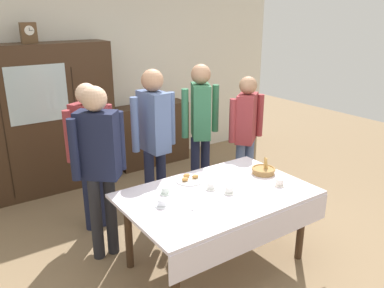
{
  "coord_description": "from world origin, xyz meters",
  "views": [
    {
      "loc": [
        -1.99,
        -2.69,
        2.29
      ],
      "look_at": [
        0.0,
        0.2,
        1.08
      ],
      "focal_mm": 36.59,
      "sensor_mm": 36.0,
      "label": 1
    }
  ],
  "objects_px": {
    "pastry_plate": "(190,179)",
    "bookshelf_low": "(153,134)",
    "bread_basket": "(263,170)",
    "tea_cup_mid_left": "(279,182)",
    "dining_table": "(219,203)",
    "person_behind_table_left": "(99,157)",
    "person_behind_table_right": "(246,128)",
    "person_near_right_end": "(201,121)",
    "person_beside_shelf": "(91,144)",
    "tea_cup_back_edge": "(211,186)",
    "wall_cabinet": "(37,121)",
    "tea_cup_far_left": "(166,191)",
    "spoon_far_right": "(213,173)",
    "spoon_far_left": "(190,211)",
    "tea_cup_near_right": "(162,203)",
    "mantel_clock": "(29,33)",
    "tea_cup_mid_right": "(229,190)",
    "person_by_cabinet": "(154,132)",
    "book_stack": "(152,102)",
    "spoon_back_edge": "(241,176)"
  },
  "relations": [
    {
      "from": "bookshelf_low",
      "to": "tea_cup_mid_left",
      "type": "bearing_deg",
      "value": -94.07
    },
    {
      "from": "tea_cup_near_right",
      "to": "tea_cup_mid_left",
      "type": "bearing_deg",
      "value": -13.44
    },
    {
      "from": "mantel_clock",
      "to": "book_stack",
      "type": "distance_m",
      "value": 1.96
    },
    {
      "from": "tea_cup_mid_left",
      "to": "tea_cup_far_left",
      "type": "distance_m",
      "value": 1.07
    },
    {
      "from": "spoon_far_right",
      "to": "spoon_far_left",
      "type": "height_order",
      "value": "same"
    },
    {
      "from": "person_beside_shelf",
      "to": "tea_cup_mid_right",
      "type": "bearing_deg",
      "value": -59.73
    },
    {
      "from": "tea_cup_back_edge",
      "to": "pastry_plate",
      "type": "relative_size",
      "value": 0.46
    },
    {
      "from": "tea_cup_back_edge",
      "to": "person_near_right_end",
      "type": "xyz_separation_m",
      "value": [
        0.62,
        1.03,
        0.29
      ]
    },
    {
      "from": "wall_cabinet",
      "to": "pastry_plate",
      "type": "bearing_deg",
      "value": -68.89
    },
    {
      "from": "dining_table",
      "to": "person_behind_table_right",
      "type": "distance_m",
      "value": 1.46
    },
    {
      "from": "spoon_far_left",
      "to": "person_by_cabinet",
      "type": "height_order",
      "value": "person_by_cabinet"
    },
    {
      "from": "bread_basket",
      "to": "pastry_plate",
      "type": "xyz_separation_m",
      "value": [
        -0.71,
        0.28,
        -0.02
      ]
    },
    {
      "from": "wall_cabinet",
      "to": "person_near_right_end",
      "type": "relative_size",
      "value": 1.13
    },
    {
      "from": "dining_table",
      "to": "pastry_plate",
      "type": "relative_size",
      "value": 6.03
    },
    {
      "from": "book_stack",
      "to": "tea_cup_mid_right",
      "type": "relative_size",
      "value": 1.41
    },
    {
      "from": "person_behind_table_right",
      "to": "person_near_right_end",
      "type": "xyz_separation_m",
      "value": [
        -0.49,
        0.27,
        0.1
      ]
    },
    {
      "from": "tea_cup_mid_right",
      "to": "person_by_cabinet",
      "type": "bearing_deg",
      "value": 98.54
    },
    {
      "from": "bread_basket",
      "to": "person_beside_shelf",
      "type": "distance_m",
      "value": 1.8
    },
    {
      "from": "bread_basket",
      "to": "tea_cup_mid_left",
      "type": "bearing_deg",
      "value": -104.26
    },
    {
      "from": "bread_basket",
      "to": "spoon_back_edge",
      "type": "bearing_deg",
      "value": 164.01
    },
    {
      "from": "pastry_plate",
      "to": "bookshelf_low",
      "type": "bearing_deg",
      "value": 69.6
    },
    {
      "from": "person_near_right_end",
      "to": "person_beside_shelf",
      "type": "bearing_deg",
      "value": 174.29
    },
    {
      "from": "tea_cup_back_edge",
      "to": "spoon_far_left",
      "type": "relative_size",
      "value": 1.09
    },
    {
      "from": "wall_cabinet",
      "to": "person_behind_table_right",
      "type": "height_order",
      "value": "wall_cabinet"
    },
    {
      "from": "person_by_cabinet",
      "to": "mantel_clock",
      "type": "bearing_deg",
      "value": 117.15
    },
    {
      "from": "tea_cup_back_edge",
      "to": "bread_basket",
      "type": "distance_m",
      "value": 0.64
    },
    {
      "from": "wall_cabinet",
      "to": "person_by_cabinet",
      "type": "height_order",
      "value": "wall_cabinet"
    },
    {
      "from": "bookshelf_low",
      "to": "person_behind_table_left",
      "type": "distance_m",
      "value": 2.54
    },
    {
      "from": "tea_cup_mid_right",
      "to": "person_behind_table_right",
      "type": "relative_size",
      "value": 0.08
    },
    {
      "from": "bread_basket",
      "to": "pastry_plate",
      "type": "height_order",
      "value": "bread_basket"
    },
    {
      "from": "dining_table",
      "to": "person_by_cabinet",
      "type": "relative_size",
      "value": 0.98
    },
    {
      "from": "mantel_clock",
      "to": "tea_cup_mid_left",
      "type": "xyz_separation_m",
      "value": [
        1.44,
        -2.76,
        -1.27
      ]
    },
    {
      "from": "wall_cabinet",
      "to": "tea_cup_far_left",
      "type": "bearing_deg",
      "value": -77.46
    },
    {
      "from": "bookshelf_low",
      "to": "wall_cabinet",
      "type": "bearing_deg",
      "value": -178.28
    },
    {
      "from": "spoon_back_edge",
      "to": "person_by_cabinet",
      "type": "distance_m",
      "value": 1.04
    },
    {
      "from": "tea_cup_back_edge",
      "to": "person_behind_table_right",
      "type": "distance_m",
      "value": 1.36
    },
    {
      "from": "wall_cabinet",
      "to": "bread_basket",
      "type": "height_order",
      "value": "wall_cabinet"
    },
    {
      "from": "dining_table",
      "to": "tea_cup_back_edge",
      "type": "relative_size",
      "value": 12.98
    },
    {
      "from": "pastry_plate",
      "to": "tea_cup_back_edge",
      "type": "bearing_deg",
      "value": -76.83
    },
    {
      "from": "wall_cabinet",
      "to": "person_near_right_end",
      "type": "xyz_separation_m",
      "value": [
        1.53,
        -1.42,
        0.09
      ]
    },
    {
      "from": "tea_cup_mid_right",
      "to": "pastry_plate",
      "type": "bearing_deg",
      "value": 108.54
    },
    {
      "from": "tea_cup_back_edge",
      "to": "bread_basket",
      "type": "bearing_deg",
      "value": -1.68
    },
    {
      "from": "dining_table",
      "to": "tea_cup_mid_left",
      "type": "relative_size",
      "value": 12.98
    },
    {
      "from": "dining_table",
      "to": "person_behind_table_left",
      "type": "distance_m",
      "value": 1.17
    },
    {
      "from": "bread_basket",
      "to": "person_beside_shelf",
      "type": "relative_size",
      "value": 0.15
    },
    {
      "from": "bookshelf_low",
      "to": "tea_cup_back_edge",
      "type": "bearing_deg",
      "value": -107.13
    },
    {
      "from": "tea_cup_back_edge",
      "to": "person_beside_shelf",
      "type": "bearing_deg",
      "value": 120.77
    },
    {
      "from": "tea_cup_far_left",
      "to": "person_beside_shelf",
      "type": "bearing_deg",
      "value": 106.35
    },
    {
      "from": "bookshelf_low",
      "to": "tea_cup_back_edge",
      "type": "relative_size",
      "value": 8.65
    },
    {
      "from": "person_by_cabinet",
      "to": "spoon_far_right",
      "type": "bearing_deg",
      "value": -63.3
    }
  ]
}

